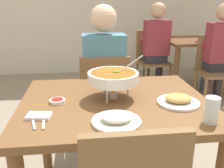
{
  "coord_description": "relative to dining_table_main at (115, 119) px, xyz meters",
  "views": [
    {
      "loc": [
        -0.18,
        -1.35,
        1.34
      ],
      "look_at": [
        0.0,
        0.15,
        0.83
      ],
      "focal_mm": 39.97,
      "sensor_mm": 36.0,
      "label": 1
    }
  ],
  "objects": [
    {
      "name": "curry_bowl",
      "position": [
        -0.01,
        0.04,
        0.25
      ],
      "size": [
        0.33,
        0.3,
        0.26
      ],
      "color": "silver",
      "rests_on": "dining_table_main"
    },
    {
      "name": "dining_table_far",
      "position": [
        1.55,
        2.21,
        -0.02
      ],
      "size": [
        1.0,
        0.8,
        0.78
      ],
      "color": "brown",
      "rests_on": "ground_plane"
    },
    {
      "name": "drink_glass",
      "position": [
        0.42,
        -0.33,
        0.18
      ],
      "size": [
        0.07,
        0.07,
        0.13
      ],
      "color": "silver",
      "rests_on": "dining_table_main"
    },
    {
      "name": "diner_main",
      "position": [
        0.0,
        0.76,
        0.09
      ],
      "size": [
        0.4,
        0.45,
        1.31
      ],
      "color": "#2D2D38",
      "rests_on": "ground_plane"
    },
    {
      "name": "dining_table_main",
      "position": [
        0.0,
        0.0,
        0.0
      ],
      "size": [
        1.1,
        0.89,
        0.78
      ],
      "color": "brown",
      "rests_on": "ground_plane"
    },
    {
      "name": "napkin_folded",
      "position": [
        -0.41,
        -0.18,
        0.13
      ],
      "size": [
        0.13,
        0.1,
        0.02
      ],
      "primitive_type": "cube",
      "rotation": [
        0.0,
        0.0,
        -0.15
      ],
      "color": "white",
      "rests_on": "dining_table_main"
    },
    {
      "name": "spoon_utensil",
      "position": [
        -0.38,
        -0.23,
        0.13
      ],
      "size": [
        0.03,
        0.17,
        0.01
      ],
      "primitive_type": "cube",
      "rotation": [
        0.0,
        0.0,
        0.11
      ],
      "color": "silver",
      "rests_on": "dining_table_main"
    },
    {
      "name": "fork_utensil",
      "position": [
        -0.43,
        -0.23,
        0.13
      ],
      "size": [
        0.05,
        0.17,
        0.01
      ],
      "primitive_type": "cube",
      "rotation": [
        0.0,
        0.0,
        0.25
      ],
      "color": "silver",
      "rests_on": "dining_table_main"
    },
    {
      "name": "sauce_dish",
      "position": [
        -0.33,
        -0.0,
        0.14
      ],
      "size": [
        0.09,
        0.09,
        0.02
      ],
      "color": "white",
      "rests_on": "dining_table_main"
    },
    {
      "name": "chair_diner_main",
      "position": [
        -0.0,
        0.73,
        -0.14
      ],
      "size": [
        0.44,
        0.44,
        0.9
      ],
      "color": "brown",
      "rests_on": "ground_plane"
    },
    {
      "name": "appetizer_plate",
      "position": [
        0.35,
        -0.1,
        0.15
      ],
      "size": [
        0.24,
        0.24,
        0.06
      ],
      "color": "white",
      "rests_on": "dining_table_main"
    },
    {
      "name": "chair_bg_left",
      "position": [
        1.54,
        1.66,
        -0.14
      ],
      "size": [
        0.49,
        0.49,
        0.9
      ],
      "color": "brown",
      "rests_on": "ground_plane"
    },
    {
      "name": "patron_bg_right",
      "position": [
        0.89,
        2.21,
        0.09
      ],
      "size": [
        0.4,
        0.45,
        1.31
      ],
      "color": "#2D2D38",
      "rests_on": "ground_plane"
    },
    {
      "name": "rice_plate",
      "position": [
        -0.03,
        -0.29,
        0.15
      ],
      "size": [
        0.24,
        0.24,
        0.06
      ],
      "color": "white",
      "rests_on": "dining_table_main"
    },
    {
      "name": "patron_bg_left",
      "position": [
        1.58,
        1.67,
        0.09
      ],
      "size": [
        0.4,
        0.45,
        1.31
      ],
      "color": "#2D2D38",
      "rests_on": "ground_plane"
    },
    {
      "name": "chair_bg_right",
      "position": [
        0.86,
        2.3,
        -0.14
      ],
      "size": [
        0.5,
        0.5,
        0.9
      ],
      "color": "brown",
      "rests_on": "ground_plane"
    }
  ]
}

